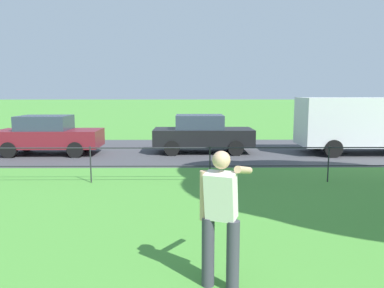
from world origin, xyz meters
name	(u,v)px	position (x,y,z in m)	size (l,w,h in m)	color
street_strip	(240,150)	(0.00, 18.14, 0.00)	(80.00, 7.30, 0.01)	#424247
park_fence	(269,158)	(0.00, 12.51, 0.66)	(29.07, 0.04, 1.00)	#232328
person_thrower	(221,215)	(-1.81, 7.00, 0.93)	(0.72, 0.72, 1.73)	#383842
car_maroon_far_left	(48,135)	(-7.73, 17.23, 0.78)	(4.02, 1.85, 1.54)	maroon
car_black_right	(202,134)	(-1.62, 17.62, 0.78)	(4.01, 1.82, 1.54)	black
panel_van_left	(364,122)	(4.80, 17.29, 1.27)	(5.02, 2.14, 2.24)	silver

